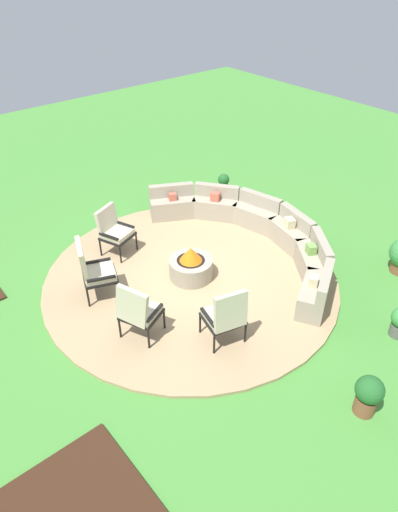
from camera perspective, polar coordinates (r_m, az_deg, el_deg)
The scene contains 11 objects.
ground_plane at distance 8.86m, azimuth -0.99°, elevation -2.85°, with size 24.00×24.00×0.00m, color #478C38.
patio_circle at distance 8.84m, azimuth -1.00°, elevation -2.70°, with size 5.59×5.59×0.06m, color tan.
mulch_bed_right at distance 6.23m, azimuth -14.91°, elevation -28.13°, with size 1.60×1.57×0.04m, color #382114.
fire_pit at distance 8.67m, azimuth -1.02°, elevation -1.23°, with size 0.82×0.82×0.67m.
curved_stone_bench at distance 9.65m, azimuth 7.15°, elevation 3.03°, with size 4.94×2.03×0.74m.
lounge_chair_front_left at distance 9.36m, azimuth -10.57°, elevation 3.27°, with size 0.72×0.73×1.00m.
lounge_chair_front_right at distance 8.26m, azimuth -13.05°, elevation -1.61°, with size 0.78×0.79×1.18m.
lounge_chair_back_left at distance 7.31m, azimuth -7.65°, elevation -6.72°, with size 0.75×0.74×1.10m.
lounge_chair_back_right at distance 7.19m, azimuth 3.36°, elevation -7.34°, with size 0.69×0.71×1.07m.
potted_plant_1 at distance 6.88m, azimuth 20.34°, elevation -15.83°, with size 0.40×0.40×0.66m.
potted_plant_3 at distance 11.75m, azimuth 3.08°, elevation 9.06°, with size 0.29×0.29×0.52m.
Camera 1 is at (5.43, -4.33, 5.49)m, focal length 32.12 mm.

